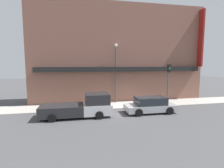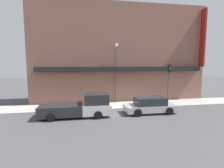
# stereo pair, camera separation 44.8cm
# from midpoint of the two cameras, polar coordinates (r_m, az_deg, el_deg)

# --- Properties ---
(ground_plane) EXTENTS (80.00, 80.00, 0.00)m
(ground_plane) POSITION_cam_midpoint_polar(r_m,az_deg,el_deg) (17.05, 6.42, -8.16)
(ground_plane) COLOR #4C4C4F
(sidewalk) EXTENTS (36.00, 2.98, 0.13)m
(sidewalk) POSITION_cam_midpoint_polar(r_m,az_deg,el_deg) (18.42, 5.11, -6.81)
(sidewalk) COLOR #B7B2A8
(sidewalk) RESTS_ON ground
(building) EXTENTS (19.80, 3.80, 10.96)m
(building) POSITION_cam_midpoint_polar(r_m,az_deg,el_deg) (20.83, 3.15, 9.73)
(building) COLOR brown
(building) RESTS_ON ground
(pickup_truck) EXTENTS (5.72, 2.21, 1.88)m
(pickup_truck) POSITION_cam_midpoint_polar(r_m,az_deg,el_deg) (14.71, -9.42, -7.34)
(pickup_truck) COLOR silver
(pickup_truck) RESTS_ON ground
(parked_car) EXTENTS (4.51, 2.04, 1.41)m
(parked_car) POSITION_cam_midpoint_polar(r_m,az_deg,el_deg) (15.97, 13.04, -6.77)
(parked_car) COLOR #ADADB2
(parked_car) RESTS_ON ground
(fire_hydrant) EXTENTS (0.21, 0.21, 0.60)m
(fire_hydrant) POSITION_cam_midpoint_polar(r_m,az_deg,el_deg) (16.71, -4.77, -6.93)
(fire_hydrant) COLOR yellow
(fire_hydrant) RESTS_ON sidewalk
(street_lamp) EXTENTS (0.36, 0.36, 6.32)m
(street_lamp) POSITION_cam_midpoint_polar(r_m,az_deg,el_deg) (18.78, 2.08, 5.63)
(street_lamp) COLOR #4C4C4C
(street_lamp) RESTS_ON sidewalk
(traffic_light) EXTENTS (0.28, 0.42, 4.15)m
(traffic_light) POSITION_cam_midpoint_polar(r_m,az_deg,el_deg) (18.46, 18.72, 1.99)
(traffic_light) COLOR #4C4C4C
(traffic_light) RESTS_ON sidewalk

